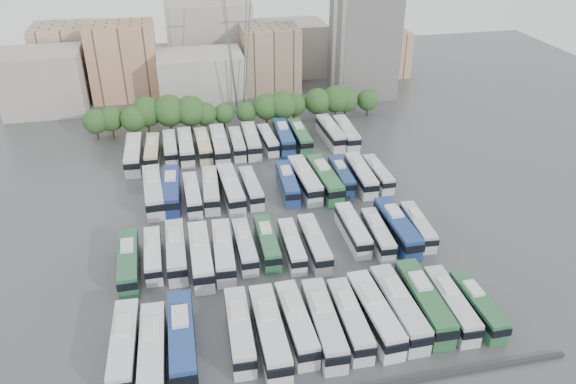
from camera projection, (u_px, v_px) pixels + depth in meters
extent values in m
plane|color=#424447|center=(272.00, 230.00, 88.02)|extent=(220.00, 220.00, 0.00)
cylinder|color=black|center=(98.00, 134.00, 117.84)|extent=(0.36, 0.36, 2.16)
sphere|color=#234C1E|center=(95.00, 122.00, 116.39)|extent=(5.18, 5.18, 5.18)
cylinder|color=black|center=(113.00, 132.00, 119.03)|extent=(0.36, 0.36, 2.18)
sphere|color=#234C1E|center=(111.00, 119.00, 117.57)|extent=(5.23, 5.23, 5.23)
cylinder|color=black|center=(135.00, 133.00, 118.58)|extent=(0.36, 0.36, 2.25)
sphere|color=#234C1E|center=(133.00, 119.00, 117.07)|extent=(5.40, 5.40, 5.40)
cylinder|color=black|center=(149.00, 128.00, 120.33)|extent=(0.36, 0.36, 2.68)
sphere|color=#234C1E|center=(147.00, 112.00, 118.53)|extent=(6.43, 6.43, 6.43)
cylinder|color=black|center=(171.00, 127.00, 120.30)|extent=(0.36, 0.36, 2.83)
sphere|color=#234C1E|center=(169.00, 111.00, 118.41)|extent=(6.78, 6.78, 6.78)
cylinder|color=black|center=(192.00, 127.00, 120.70)|extent=(0.36, 0.36, 2.70)
sphere|color=#234C1E|center=(190.00, 111.00, 118.89)|extent=(6.47, 6.47, 6.47)
cylinder|color=black|center=(206.00, 127.00, 121.63)|extent=(0.36, 0.36, 2.11)
sphere|color=#234C1E|center=(205.00, 114.00, 120.22)|extent=(5.07, 5.07, 5.07)
cylinder|color=black|center=(224.00, 124.00, 122.95)|extent=(0.36, 0.36, 1.86)
sphere|color=#234C1E|center=(224.00, 114.00, 121.70)|extent=(4.47, 4.47, 4.47)
cylinder|color=black|center=(247.00, 123.00, 123.61)|extent=(0.36, 0.36, 1.86)
sphere|color=#234C1E|center=(246.00, 112.00, 122.36)|extent=(4.46, 4.46, 4.46)
cylinder|color=black|center=(267.00, 121.00, 124.15)|extent=(0.36, 0.36, 2.42)
sphere|color=#234C1E|center=(267.00, 107.00, 122.53)|extent=(5.80, 5.80, 5.80)
cylinder|color=black|center=(283.00, 120.00, 124.25)|extent=(0.36, 0.36, 2.58)
sphere|color=#234C1E|center=(283.00, 105.00, 122.52)|extent=(6.20, 6.20, 6.20)
cylinder|color=black|center=(294.00, 117.00, 126.31)|extent=(0.36, 0.36, 2.19)
sphere|color=#234C1E|center=(294.00, 105.00, 124.84)|extent=(5.26, 5.26, 5.26)
cylinder|color=black|center=(317.00, 115.00, 126.96)|extent=(0.36, 0.36, 2.44)
sphere|color=#234C1E|center=(318.00, 101.00, 125.33)|extent=(5.85, 5.85, 5.85)
cylinder|color=black|center=(335.00, 113.00, 127.77)|extent=(0.36, 0.36, 2.55)
sphere|color=#234C1E|center=(336.00, 99.00, 126.07)|extent=(6.11, 6.11, 6.11)
cylinder|color=black|center=(345.00, 113.00, 128.47)|extent=(0.36, 0.36, 2.31)
sphere|color=#234C1E|center=(345.00, 100.00, 126.92)|extent=(5.55, 5.55, 5.55)
cylinder|color=black|center=(367.00, 111.00, 129.43)|extent=(0.36, 0.36, 2.09)
sphere|color=#234C1E|center=(368.00, 100.00, 128.04)|extent=(5.01, 5.01, 5.01)
cube|color=#9E998E|center=(44.00, 82.00, 129.60)|extent=(18.00, 14.00, 14.00)
cube|color=tan|center=(124.00, 61.00, 137.02)|extent=(16.00, 12.00, 18.00)
cube|color=#ADA89E|center=(201.00, 78.00, 134.99)|extent=(20.00, 14.00, 12.00)
cube|color=gray|center=(270.00, 58.00, 142.40)|extent=(14.00, 12.00, 16.00)
cube|color=gray|center=(209.00, 40.00, 150.76)|extent=(22.00, 16.00, 20.00)
cube|color=tan|center=(69.00, 57.00, 143.45)|extent=(16.00, 14.00, 16.00)
cube|color=#A39E93|center=(290.00, 48.00, 154.57)|extent=(18.00, 14.00, 14.00)
cube|color=tan|center=(380.00, 53.00, 154.36)|extent=(14.00, 12.00, 12.00)
cube|color=gray|center=(166.00, 67.00, 145.92)|extent=(12.00, 10.00, 10.00)
cube|color=silver|center=(364.00, 42.00, 137.17)|extent=(14.00, 14.00, 26.00)
cylinder|color=slate|center=(230.00, 44.00, 120.46)|extent=(2.90, 2.91, 33.83)
cylinder|color=slate|center=(227.00, 39.00, 123.86)|extent=(2.90, 2.91, 33.83)
cylinder|color=slate|center=(248.00, 43.00, 121.19)|extent=(2.90, 2.91, 33.83)
cylinder|color=slate|center=(245.00, 38.00, 124.59)|extent=(2.90, 2.91, 33.83)
cube|color=slate|center=(237.00, 22.00, 120.52)|extent=(7.00, 0.30, 0.30)
cube|color=silver|center=(125.00, 348.00, 63.74)|extent=(3.17, 12.79, 3.60)
cube|color=black|center=(124.00, 344.00, 63.26)|extent=(3.30, 12.98, 1.06)
cube|color=silver|center=(123.00, 325.00, 64.09)|extent=(1.92, 3.45, 0.47)
cube|color=silver|center=(153.00, 352.00, 63.12)|extent=(3.10, 12.90, 3.63)
cube|color=black|center=(152.00, 349.00, 62.64)|extent=(3.23, 13.10, 1.07)
cube|color=silver|center=(151.00, 329.00, 63.48)|extent=(1.92, 3.47, 0.47)
cube|color=navy|center=(182.00, 340.00, 64.64)|extent=(2.98, 13.42, 3.80)
cube|color=black|center=(182.00, 337.00, 64.14)|extent=(3.12, 13.63, 1.12)
cube|color=silver|center=(180.00, 316.00, 65.01)|extent=(1.93, 3.59, 0.49)
cube|color=silver|center=(240.00, 331.00, 66.19)|extent=(3.00, 12.24, 3.45)
cube|color=black|center=(240.00, 328.00, 65.73)|extent=(3.13, 12.43, 1.01)
cube|color=silver|center=(238.00, 310.00, 66.53)|extent=(1.83, 3.30, 0.45)
cube|color=silver|center=(270.00, 333.00, 65.66)|extent=(2.92, 13.43, 3.80)
cube|color=black|center=(270.00, 329.00, 65.16)|extent=(3.06, 13.63, 1.12)
cube|color=silver|center=(267.00, 309.00, 66.03)|extent=(1.92, 3.59, 0.49)
cube|color=silver|center=(296.00, 324.00, 67.27)|extent=(2.88, 12.33, 3.48)
cube|color=black|center=(296.00, 320.00, 66.82)|extent=(3.01, 12.51, 1.02)
cube|color=silver|center=(293.00, 303.00, 67.60)|extent=(1.81, 3.31, 0.45)
cube|color=silver|center=(323.00, 324.00, 67.03)|extent=(3.14, 13.07, 3.68)
cube|color=black|center=(324.00, 321.00, 66.54)|extent=(3.28, 13.27, 1.08)
cube|color=silver|center=(321.00, 302.00, 67.39)|extent=(1.94, 3.52, 0.48)
cube|color=silver|center=(349.00, 320.00, 67.85)|extent=(2.80, 12.12, 3.42)
cube|color=black|center=(350.00, 317.00, 67.40)|extent=(2.92, 12.31, 1.01)
cube|color=silver|center=(347.00, 300.00, 68.19)|extent=(1.77, 3.25, 0.44)
cube|color=white|center=(374.00, 314.00, 68.54)|extent=(3.25, 13.01, 3.66)
cube|color=black|center=(375.00, 311.00, 68.06)|extent=(3.39, 13.21, 1.08)
cube|color=silver|center=(371.00, 293.00, 68.88)|extent=(1.96, 3.51, 0.47)
cube|color=silver|center=(398.00, 308.00, 69.42)|extent=(3.02, 13.21, 3.73)
cube|color=black|center=(399.00, 305.00, 68.93)|extent=(3.15, 13.41, 1.10)
cube|color=silver|center=(395.00, 287.00, 69.78)|extent=(1.92, 3.54, 0.48)
cube|color=#2A6339|center=(423.00, 303.00, 70.35)|extent=(3.13, 13.38, 3.78)
cube|color=black|center=(425.00, 299.00, 69.85)|extent=(3.27, 13.59, 1.11)
cube|color=silver|center=(420.00, 281.00, 70.72)|extent=(1.97, 3.59, 0.49)
cube|color=silver|center=(450.00, 305.00, 70.24)|extent=(2.86, 12.00, 3.38)
cube|color=black|center=(452.00, 302.00, 69.80)|extent=(2.98, 12.19, 0.99)
cube|color=silver|center=(447.00, 286.00, 70.58)|extent=(1.78, 3.23, 0.44)
cube|color=#2A633C|center=(477.00, 306.00, 70.26)|extent=(2.44, 11.03, 3.12)
cube|color=black|center=(478.00, 303.00, 69.85)|extent=(2.55, 11.19, 0.92)
cube|color=silver|center=(474.00, 288.00, 70.56)|extent=(1.58, 2.95, 0.40)
cube|color=#2A633E|center=(129.00, 263.00, 77.77)|extent=(2.81, 12.21, 3.45)
cube|color=black|center=(128.00, 260.00, 77.31)|extent=(2.94, 12.39, 1.01)
cube|color=silver|center=(127.00, 245.00, 78.10)|extent=(1.78, 3.28, 0.45)
cube|color=silver|center=(153.00, 256.00, 79.66)|extent=(2.40, 10.72, 3.03)
cube|color=black|center=(153.00, 253.00, 79.27)|extent=(2.51, 10.88, 0.89)
cube|color=silver|center=(152.00, 240.00, 79.95)|extent=(1.55, 2.87, 0.39)
cube|color=silver|center=(176.00, 252.00, 80.12)|extent=(2.64, 12.21, 3.46)
cube|color=black|center=(176.00, 248.00, 79.66)|extent=(2.76, 12.39, 1.02)
cube|color=silver|center=(175.00, 234.00, 80.45)|extent=(1.74, 3.26, 0.45)
cube|color=silver|center=(201.00, 256.00, 79.01)|extent=(2.76, 12.83, 3.63)
cube|color=black|center=(201.00, 253.00, 78.53)|extent=(2.89, 13.03, 1.07)
cube|color=silver|center=(199.00, 238.00, 79.36)|extent=(1.83, 3.43, 0.47)
cube|color=silver|center=(223.00, 252.00, 80.04)|extent=(3.17, 12.39, 3.48)
cube|color=black|center=(223.00, 249.00, 79.58)|extent=(3.30, 12.58, 1.02)
cube|color=silver|center=(222.00, 235.00, 80.39)|extent=(1.89, 3.35, 0.45)
cube|color=silver|center=(245.00, 247.00, 81.48)|extent=(2.38, 10.93, 3.09)
cube|color=black|center=(245.00, 244.00, 81.08)|extent=(2.49, 11.10, 0.91)
cube|color=silver|center=(243.00, 232.00, 81.78)|extent=(1.56, 2.92, 0.40)
cube|color=#2C673E|center=(267.00, 243.00, 82.25)|extent=(2.54, 11.15, 3.15)
cube|color=black|center=(267.00, 240.00, 81.84)|extent=(2.66, 11.32, 0.93)
cube|color=silver|center=(265.00, 228.00, 82.56)|extent=(1.62, 2.99, 0.41)
cube|color=silver|center=(292.00, 246.00, 81.72)|extent=(2.47, 10.72, 3.03)
cube|color=black|center=(292.00, 243.00, 81.32)|extent=(2.58, 10.88, 0.89)
cube|color=silver|center=(290.00, 231.00, 82.02)|extent=(1.57, 2.88, 0.39)
cube|color=silver|center=(314.00, 244.00, 81.98)|extent=(2.52, 11.62, 3.29)
cube|color=black|center=(314.00, 241.00, 81.55)|extent=(2.63, 11.79, 0.97)
cube|color=silver|center=(312.00, 228.00, 82.30)|extent=(1.66, 3.10, 0.43)
cube|color=silver|center=(353.00, 230.00, 85.21)|extent=(2.47, 11.38, 3.22)
cube|color=black|center=(353.00, 227.00, 84.78)|extent=(2.58, 11.56, 0.95)
cube|color=silver|center=(350.00, 215.00, 85.52)|extent=(1.63, 3.04, 0.42)
cube|color=silver|center=(378.00, 234.00, 84.30)|extent=(2.82, 10.87, 3.05)
cube|color=black|center=(378.00, 232.00, 83.90)|extent=(2.94, 11.04, 0.90)
cube|color=silver|center=(376.00, 220.00, 84.61)|extent=(1.67, 2.94, 0.39)
cube|color=navy|center=(397.00, 228.00, 85.15)|extent=(2.82, 13.17, 3.73)
cube|color=black|center=(398.00, 225.00, 84.66)|extent=(2.96, 13.37, 1.10)
cube|color=silver|center=(394.00, 211.00, 85.51)|extent=(1.87, 3.51, 0.48)
cube|color=silver|center=(417.00, 227.00, 86.19)|extent=(2.80, 10.71, 3.01)
cube|color=black|center=(418.00, 224.00, 85.79)|extent=(2.91, 10.88, 0.88)
cube|color=silver|center=(416.00, 213.00, 86.49)|extent=(1.65, 2.90, 0.39)
cube|color=silver|center=(153.00, 192.00, 94.83)|extent=(3.47, 13.54, 3.80)
cube|color=black|center=(153.00, 189.00, 94.33)|extent=(3.61, 13.75, 1.12)
cube|color=silver|center=(151.00, 176.00, 95.18)|extent=(2.06, 3.66, 0.49)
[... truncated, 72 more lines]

